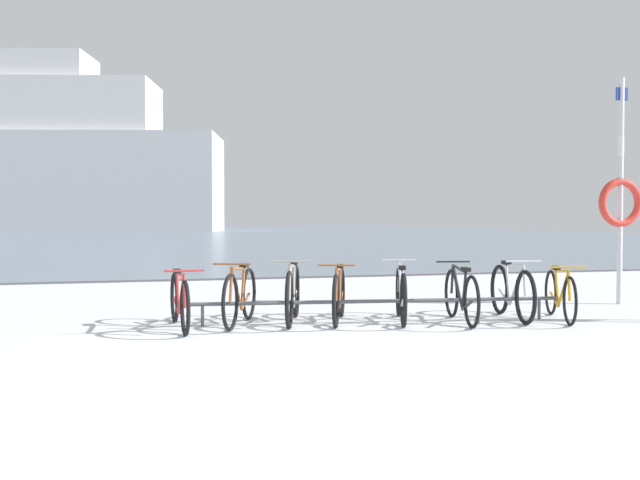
{
  "coord_description": "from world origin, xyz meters",
  "views": [
    {
      "loc": [
        -1.75,
        -5.63,
        1.36
      ],
      "look_at": [
        1.47,
        6.58,
        0.96
      ],
      "focal_mm": 39.9,
      "sensor_mm": 36.0,
      "label": 1
    }
  ],
  "objects_px": {
    "bicycle_5": "(461,295)",
    "rescue_post": "(620,197)",
    "bicycle_6": "(512,292)",
    "ferry_ship": "(3,158)",
    "bicycle_4": "(401,294)",
    "bicycle_7": "(560,295)",
    "bicycle_2": "(293,294)",
    "bicycle_3": "(339,295)",
    "bicycle_0": "(180,301)",
    "bicycle_1": "(240,296)"
  },
  "relations": [
    {
      "from": "bicycle_1",
      "to": "bicycle_5",
      "type": "xyz_separation_m",
      "value": [
        2.8,
        -0.52,
        -0.01
      ]
    },
    {
      "from": "bicycle_3",
      "to": "ferry_ship",
      "type": "bearing_deg",
      "value": 102.41
    },
    {
      "from": "bicycle_4",
      "to": "bicycle_7",
      "type": "relative_size",
      "value": 1.03
    },
    {
      "from": "bicycle_7",
      "to": "rescue_post",
      "type": "distance_m",
      "value": 2.68
    },
    {
      "from": "rescue_post",
      "to": "ferry_ship",
      "type": "distance_m",
      "value": 73.19
    },
    {
      "from": "rescue_post",
      "to": "bicycle_2",
      "type": "bearing_deg",
      "value": -173.02
    },
    {
      "from": "bicycle_4",
      "to": "bicycle_7",
      "type": "height_order",
      "value": "bicycle_4"
    },
    {
      "from": "bicycle_5",
      "to": "bicycle_2",
      "type": "bearing_deg",
      "value": 166.32
    },
    {
      "from": "bicycle_0",
      "to": "bicycle_3",
      "type": "xyz_separation_m",
      "value": [
        2.03,
        0.03,
        0.01
      ]
    },
    {
      "from": "bicycle_0",
      "to": "ferry_ship",
      "type": "distance_m",
      "value": 72.48
    },
    {
      "from": "bicycle_1",
      "to": "rescue_post",
      "type": "distance_m",
      "value": 6.26
    },
    {
      "from": "bicycle_7",
      "to": "ferry_ship",
      "type": "distance_m",
      "value": 74.06
    },
    {
      "from": "bicycle_0",
      "to": "bicycle_3",
      "type": "bearing_deg",
      "value": 0.98
    },
    {
      "from": "bicycle_0",
      "to": "bicycle_5",
      "type": "xyz_separation_m",
      "value": [
        3.55,
        -0.39,
        0.01
      ]
    },
    {
      "from": "bicycle_2",
      "to": "bicycle_7",
      "type": "relative_size",
      "value": 1.06
    },
    {
      "from": "bicycle_1",
      "to": "bicycle_4",
      "type": "xyz_separation_m",
      "value": [
        2.08,
        -0.24,
        -0.01
      ]
    },
    {
      "from": "bicycle_0",
      "to": "ferry_ship",
      "type": "relative_size",
      "value": 0.04
    },
    {
      "from": "bicycle_5",
      "to": "rescue_post",
      "type": "height_order",
      "value": "rescue_post"
    },
    {
      "from": "bicycle_2",
      "to": "bicycle_6",
      "type": "relative_size",
      "value": 0.99
    },
    {
      "from": "bicycle_0",
      "to": "bicycle_4",
      "type": "xyz_separation_m",
      "value": [
        2.84,
        -0.11,
        0.01
      ]
    },
    {
      "from": "bicycle_2",
      "to": "rescue_post",
      "type": "bearing_deg",
      "value": 6.98
    },
    {
      "from": "bicycle_0",
      "to": "rescue_post",
      "type": "height_order",
      "value": "rescue_post"
    },
    {
      "from": "bicycle_3",
      "to": "bicycle_7",
      "type": "bearing_deg",
      "value": -10.91
    },
    {
      "from": "bicycle_2",
      "to": "bicycle_3",
      "type": "height_order",
      "value": "bicycle_2"
    },
    {
      "from": "bicycle_6",
      "to": "bicycle_2",
      "type": "bearing_deg",
      "value": 171.74
    },
    {
      "from": "bicycle_0",
      "to": "ferry_ship",
      "type": "xyz_separation_m",
      "value": [
        -13.54,
        70.84,
        7.2
      ]
    },
    {
      "from": "bicycle_1",
      "to": "bicycle_6",
      "type": "bearing_deg",
      "value": -6.73
    },
    {
      "from": "bicycle_7",
      "to": "bicycle_4",
      "type": "bearing_deg",
      "value": 168.87
    },
    {
      "from": "bicycle_5",
      "to": "bicycle_0",
      "type": "bearing_deg",
      "value": 173.73
    },
    {
      "from": "bicycle_5",
      "to": "bicycle_6",
      "type": "relative_size",
      "value": 0.97
    },
    {
      "from": "bicycle_3",
      "to": "rescue_post",
      "type": "distance_m",
      "value": 5.04
    },
    {
      "from": "bicycle_1",
      "to": "rescue_post",
      "type": "bearing_deg",
      "value": 6.19
    },
    {
      "from": "rescue_post",
      "to": "ferry_ship",
      "type": "bearing_deg",
      "value": 106.22
    },
    {
      "from": "bicycle_5",
      "to": "bicycle_6",
      "type": "xyz_separation_m",
      "value": [
        0.79,
        0.09,
        0.01
      ]
    },
    {
      "from": "bicycle_5",
      "to": "rescue_post",
      "type": "bearing_deg",
      "value": 19.67
    },
    {
      "from": "bicycle_1",
      "to": "bicycle_3",
      "type": "bearing_deg",
      "value": -4.06
    },
    {
      "from": "bicycle_5",
      "to": "ferry_ship",
      "type": "xyz_separation_m",
      "value": [
        -17.09,
        71.23,
        7.19
      ]
    },
    {
      "from": "ferry_ship",
      "to": "bicycle_3",
      "type": "bearing_deg",
      "value": -77.59
    },
    {
      "from": "bicycle_6",
      "to": "ferry_ship",
      "type": "relative_size",
      "value": 0.04
    },
    {
      "from": "bicycle_4",
      "to": "ferry_ship",
      "type": "relative_size",
      "value": 0.04
    },
    {
      "from": "bicycle_5",
      "to": "bicycle_6",
      "type": "bearing_deg",
      "value": 6.76
    },
    {
      "from": "bicycle_0",
      "to": "bicycle_2",
      "type": "relative_size",
      "value": 1.05
    },
    {
      "from": "bicycle_2",
      "to": "ferry_ship",
      "type": "relative_size",
      "value": 0.04
    },
    {
      "from": "bicycle_7",
      "to": "bicycle_3",
      "type": "bearing_deg",
      "value": 169.09
    },
    {
      "from": "bicycle_6",
      "to": "bicycle_7",
      "type": "xyz_separation_m",
      "value": [
        0.58,
        -0.22,
        -0.03
      ]
    },
    {
      "from": "bicycle_1",
      "to": "bicycle_4",
      "type": "distance_m",
      "value": 2.09
    },
    {
      "from": "bicycle_2",
      "to": "bicycle_5",
      "type": "xyz_separation_m",
      "value": [
        2.11,
        -0.51,
        -0.02
      ]
    },
    {
      "from": "bicycle_6",
      "to": "ferry_ship",
      "type": "distance_m",
      "value": 73.7
    },
    {
      "from": "bicycle_2",
      "to": "bicycle_3",
      "type": "relative_size",
      "value": 1.05
    },
    {
      "from": "bicycle_5",
      "to": "bicycle_3",
      "type": "bearing_deg",
      "value": 164.37
    }
  ]
}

